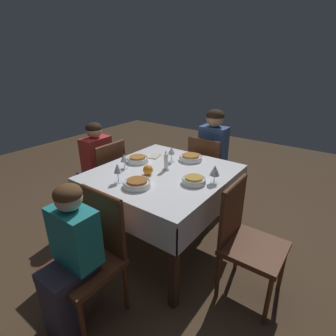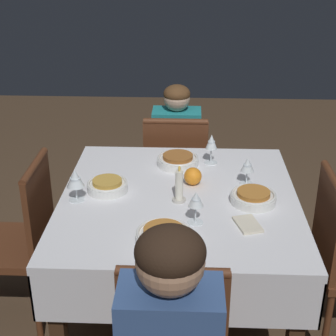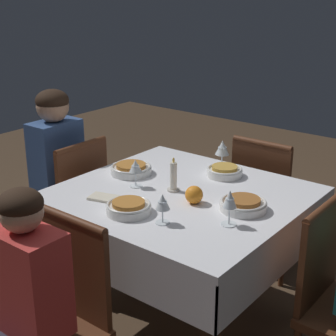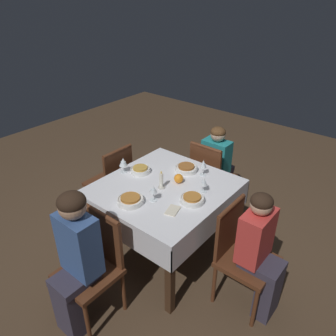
{
  "view_description": "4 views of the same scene",
  "coord_description": "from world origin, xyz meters",
  "px_view_note": "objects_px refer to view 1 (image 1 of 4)",
  "views": [
    {
      "loc": [
        1.65,
        1.26,
        1.68
      ],
      "look_at": [
        0.03,
        0.07,
        0.83
      ],
      "focal_mm": 28.0,
      "sensor_mm": 36.0,
      "label": 1
    },
    {
      "loc": [
        -2.07,
        -0.04,
        1.89
      ],
      "look_at": [
        -0.06,
        0.05,
        0.94
      ],
      "focal_mm": 55.0,
      "sensor_mm": 36.0,
      "label": 2
    },
    {
      "loc": [
        1.4,
        -1.87,
        1.74
      ],
      "look_at": [
        -0.03,
        -0.06,
        0.91
      ],
      "focal_mm": 55.0,
      "sensor_mm": 36.0,
      "label": 3
    },
    {
      "loc": [
        -1.88,
        -1.58,
        2.34
      ],
      "look_at": [
        0.04,
        -0.01,
        0.94
      ],
      "focal_mm": 35.0,
      "sensor_mm": 36.0,
      "label": 4
    }
  ],
  "objects_px": {
    "chair_east": "(92,252)",
    "person_adult_denim": "(215,153)",
    "wine_glass_east": "(118,169)",
    "wine_glass_north": "(215,171)",
    "wine_glass_west": "(172,152)",
    "bowl_north": "(194,180)",
    "chair_south": "(105,177)",
    "candle_centerpiece": "(166,163)",
    "napkin_red_folded": "(155,156)",
    "wine_glass_south": "(124,158)",
    "chair_north": "(246,237)",
    "bowl_west": "(191,158)",
    "dining_table": "(163,182)",
    "orange_fruit": "(148,170)",
    "person_child_teal": "(69,258)",
    "person_child_red": "(95,166)",
    "chair_west": "(207,171)",
    "bowl_east": "(137,183)",
    "bowl_south": "(138,159)"
  },
  "relations": [
    {
      "from": "chair_east",
      "to": "person_adult_denim",
      "type": "relative_size",
      "value": 0.76
    },
    {
      "from": "wine_glass_east",
      "to": "wine_glass_north",
      "type": "bearing_deg",
      "value": 124.92
    },
    {
      "from": "wine_glass_west",
      "to": "bowl_north",
      "type": "bearing_deg",
      "value": 56.38
    },
    {
      "from": "chair_south",
      "to": "candle_centerpiece",
      "type": "distance_m",
      "value": 0.88
    },
    {
      "from": "candle_centerpiece",
      "to": "napkin_red_folded",
      "type": "xyz_separation_m",
      "value": [
        -0.2,
        -0.29,
        -0.06
      ]
    },
    {
      "from": "wine_glass_south",
      "to": "wine_glass_north",
      "type": "xyz_separation_m",
      "value": [
        -0.2,
        0.78,
        0.01
      ]
    },
    {
      "from": "chair_north",
      "to": "chair_south",
      "type": "bearing_deg",
      "value": 86.56
    },
    {
      "from": "person_adult_denim",
      "to": "napkin_red_folded",
      "type": "relative_size",
      "value": 7.61
    },
    {
      "from": "bowl_west",
      "to": "wine_glass_north",
      "type": "bearing_deg",
      "value": 52.09
    },
    {
      "from": "dining_table",
      "to": "wine_glass_north",
      "type": "relative_size",
      "value": 7.64
    },
    {
      "from": "candle_centerpiece",
      "to": "orange_fruit",
      "type": "xyz_separation_m",
      "value": [
        0.17,
        -0.07,
        -0.02
      ]
    },
    {
      "from": "person_child_teal",
      "to": "person_child_red",
      "type": "relative_size",
      "value": 0.96
    },
    {
      "from": "wine_glass_north",
      "to": "napkin_red_folded",
      "type": "xyz_separation_m",
      "value": [
        -0.19,
        -0.75,
        -0.1
      ]
    },
    {
      "from": "chair_west",
      "to": "chair_south",
      "type": "height_order",
      "value": "same"
    },
    {
      "from": "wine_glass_west",
      "to": "wine_glass_north",
      "type": "bearing_deg",
      "value": 71.92
    },
    {
      "from": "bowl_north",
      "to": "chair_north",
      "type": "bearing_deg",
      "value": 86.04
    },
    {
      "from": "wine_glass_east",
      "to": "chair_west",
      "type": "bearing_deg",
      "value": 172.4
    },
    {
      "from": "candle_centerpiece",
      "to": "wine_glass_west",
      "type": "bearing_deg",
      "value": -157.51
    },
    {
      "from": "chair_south",
      "to": "bowl_north",
      "type": "distance_m",
      "value": 1.18
    },
    {
      "from": "chair_west",
      "to": "bowl_east",
      "type": "bearing_deg",
      "value": 90.5
    },
    {
      "from": "wine_glass_south",
      "to": "bowl_south",
      "type": "bearing_deg",
      "value": -176.17
    },
    {
      "from": "bowl_west",
      "to": "napkin_red_folded",
      "type": "relative_size",
      "value": 1.43
    },
    {
      "from": "bowl_west",
      "to": "napkin_red_folded",
      "type": "distance_m",
      "value": 0.36
    },
    {
      "from": "bowl_south",
      "to": "orange_fruit",
      "type": "distance_m",
      "value": 0.32
    },
    {
      "from": "candle_centerpiece",
      "to": "bowl_east",
      "type": "bearing_deg",
      "value": 1.66
    },
    {
      "from": "bowl_north",
      "to": "chair_east",
      "type": "bearing_deg",
      "value": -20.67
    },
    {
      "from": "wine_glass_south",
      "to": "wine_glass_north",
      "type": "height_order",
      "value": "wine_glass_north"
    },
    {
      "from": "wine_glass_south",
      "to": "wine_glass_north",
      "type": "distance_m",
      "value": 0.8
    },
    {
      "from": "bowl_east",
      "to": "bowl_south",
      "type": "bearing_deg",
      "value": -138.18
    },
    {
      "from": "dining_table",
      "to": "wine_glass_north",
      "type": "height_order",
      "value": "wine_glass_north"
    },
    {
      "from": "chair_east",
      "to": "candle_centerpiece",
      "type": "xyz_separation_m",
      "value": [
        -0.88,
        -0.03,
        0.35
      ]
    },
    {
      "from": "person_child_red",
      "to": "bowl_west",
      "type": "xyz_separation_m",
      "value": [
        -0.35,
        1.01,
        0.21
      ]
    },
    {
      "from": "chair_south",
      "to": "person_child_red",
      "type": "distance_m",
      "value": 0.19
    },
    {
      "from": "chair_west",
      "to": "chair_east",
      "type": "distance_m",
      "value": 1.66
    },
    {
      "from": "bowl_north",
      "to": "orange_fruit",
      "type": "xyz_separation_m",
      "value": [
        0.08,
        -0.4,
        0.01
      ]
    },
    {
      "from": "bowl_north",
      "to": "candle_centerpiece",
      "type": "bearing_deg",
      "value": -104.6
    },
    {
      "from": "wine_glass_north",
      "to": "bowl_north",
      "type": "bearing_deg",
      "value": -52.1
    },
    {
      "from": "person_child_teal",
      "to": "wine_glass_north",
      "type": "distance_m",
      "value": 1.17
    },
    {
      "from": "bowl_east",
      "to": "wine_glass_south",
      "type": "relative_size",
      "value": 1.59
    },
    {
      "from": "dining_table",
      "to": "napkin_red_folded",
      "type": "relative_size",
      "value": 7.39
    },
    {
      "from": "bowl_east",
      "to": "bowl_north",
      "type": "relative_size",
      "value": 1.13
    },
    {
      "from": "person_child_teal",
      "to": "candle_centerpiece",
      "type": "xyz_separation_m",
      "value": [
        -1.04,
        -0.03,
        0.28
      ]
    },
    {
      "from": "person_child_red",
      "to": "candle_centerpiece",
      "type": "height_order",
      "value": "person_child_red"
    },
    {
      "from": "person_child_red",
      "to": "wine_glass_east",
      "type": "xyz_separation_m",
      "value": [
        0.4,
        0.81,
        0.3
      ]
    },
    {
      "from": "dining_table",
      "to": "wine_glass_south",
      "type": "relative_size",
      "value": 8.45
    },
    {
      "from": "wine_glass_north",
      "to": "wine_glass_west",
      "type": "bearing_deg",
      "value": -108.08
    },
    {
      "from": "chair_west",
      "to": "bowl_west",
      "type": "distance_m",
      "value": 0.55
    },
    {
      "from": "bowl_east",
      "to": "orange_fruit",
      "type": "distance_m",
      "value": 0.23
    },
    {
      "from": "bowl_west",
      "to": "wine_glass_east",
      "type": "height_order",
      "value": "wine_glass_east"
    },
    {
      "from": "bowl_north",
      "to": "bowl_west",
      "type": "bearing_deg",
      "value": -145.69
    }
  ]
}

